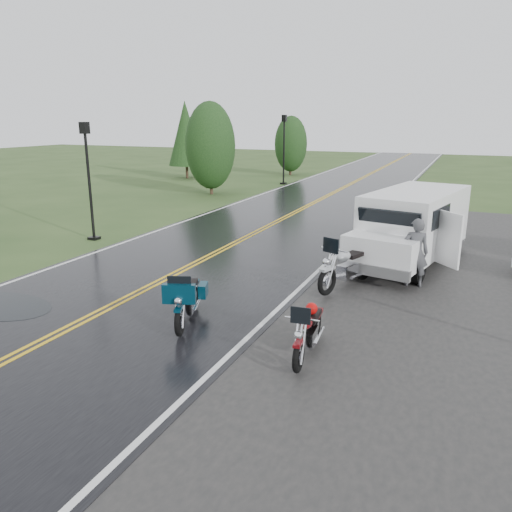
{
  "coord_description": "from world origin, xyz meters",
  "views": [
    {
      "loc": [
        7.76,
        -9.48,
        4.46
      ],
      "look_at": [
        2.8,
        2.0,
        1.0
      ],
      "focal_mm": 35.0,
      "sensor_mm": 36.0,
      "label": 1
    }
  ],
  "objects_px": {
    "van_white": "(358,235)",
    "person_at_van": "(415,254)",
    "motorcycle_silver": "(327,270)",
    "motorcycle_teal": "(179,310)",
    "lamp_post_far_left": "(284,150)",
    "motorcycle_red": "(299,344)",
    "lamp_post_near_left": "(89,182)"
  },
  "relations": [
    {
      "from": "lamp_post_near_left",
      "to": "lamp_post_far_left",
      "type": "xyz_separation_m",
      "value": [
        0.88,
        18.4,
        0.18
      ]
    },
    {
      "from": "person_at_van",
      "to": "lamp_post_far_left",
      "type": "relative_size",
      "value": 0.4
    },
    {
      "from": "lamp_post_far_left",
      "to": "motorcycle_teal",
      "type": "bearing_deg",
      "value": -74.52
    },
    {
      "from": "motorcycle_silver",
      "to": "person_at_van",
      "type": "relative_size",
      "value": 1.32
    },
    {
      "from": "motorcycle_teal",
      "to": "van_white",
      "type": "distance_m",
      "value": 6.5
    },
    {
      "from": "motorcycle_red",
      "to": "person_at_van",
      "type": "distance_m",
      "value": 6.03
    },
    {
      "from": "motorcycle_teal",
      "to": "lamp_post_near_left",
      "type": "distance_m",
      "value": 10.1
    },
    {
      "from": "motorcycle_silver",
      "to": "van_white",
      "type": "relative_size",
      "value": 0.42
    },
    {
      "from": "motorcycle_silver",
      "to": "person_at_van",
      "type": "height_order",
      "value": "person_at_van"
    },
    {
      "from": "van_white",
      "to": "person_at_van",
      "type": "xyz_separation_m",
      "value": [
        1.7,
        -0.64,
        -0.23
      ]
    },
    {
      "from": "motorcycle_teal",
      "to": "motorcycle_silver",
      "type": "relative_size",
      "value": 0.87
    },
    {
      "from": "motorcycle_silver",
      "to": "motorcycle_teal",
      "type": "bearing_deg",
      "value": -101.63
    },
    {
      "from": "lamp_post_far_left",
      "to": "person_at_van",
      "type": "bearing_deg",
      "value": -60.51
    },
    {
      "from": "motorcycle_red",
      "to": "van_white",
      "type": "relative_size",
      "value": 0.34
    },
    {
      "from": "van_white",
      "to": "lamp_post_near_left",
      "type": "height_order",
      "value": "lamp_post_near_left"
    },
    {
      "from": "van_white",
      "to": "lamp_post_far_left",
      "type": "distance_m",
      "value": 20.88
    },
    {
      "from": "person_at_van",
      "to": "van_white",
      "type": "bearing_deg",
      "value": -29.85
    },
    {
      "from": "motorcycle_silver",
      "to": "person_at_van",
      "type": "distance_m",
      "value": 2.63
    },
    {
      "from": "motorcycle_red",
      "to": "lamp_post_far_left",
      "type": "xyz_separation_m",
      "value": [
        -9.62,
        25.21,
        1.78
      ]
    },
    {
      "from": "van_white",
      "to": "lamp_post_near_left",
      "type": "xyz_separation_m",
      "value": [
        -10.11,
        0.29,
        1.03
      ]
    },
    {
      "from": "lamp_post_near_left",
      "to": "motorcycle_teal",
      "type": "bearing_deg",
      "value": -39.28
    },
    {
      "from": "motorcycle_teal",
      "to": "van_white",
      "type": "bearing_deg",
      "value": 48.38
    },
    {
      "from": "motorcycle_silver",
      "to": "van_white",
      "type": "xyz_separation_m",
      "value": [
        0.24,
        2.41,
        0.43
      ]
    },
    {
      "from": "lamp_post_near_left",
      "to": "van_white",
      "type": "bearing_deg",
      "value": -1.67
    },
    {
      "from": "lamp_post_near_left",
      "to": "lamp_post_far_left",
      "type": "height_order",
      "value": "lamp_post_far_left"
    },
    {
      "from": "motorcycle_teal",
      "to": "lamp_post_far_left",
      "type": "xyz_separation_m",
      "value": [
        -6.85,
        24.71,
        1.73
      ]
    },
    {
      "from": "motorcycle_teal",
      "to": "lamp_post_near_left",
      "type": "bearing_deg",
      "value": 120.73
    },
    {
      "from": "motorcycle_red",
      "to": "motorcycle_teal",
      "type": "xyz_separation_m",
      "value": [
        -2.77,
        0.49,
        0.05
      ]
    },
    {
      "from": "person_at_van",
      "to": "lamp_post_near_left",
      "type": "xyz_separation_m",
      "value": [
        -11.81,
        0.93,
        1.25
      ]
    },
    {
      "from": "motorcycle_red",
      "to": "lamp_post_far_left",
      "type": "distance_m",
      "value": 27.04
    },
    {
      "from": "motorcycle_teal",
      "to": "lamp_post_far_left",
      "type": "bearing_deg",
      "value": 85.5
    },
    {
      "from": "motorcycle_teal",
      "to": "motorcycle_red",
      "type": "bearing_deg",
      "value": -30.03
    }
  ]
}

